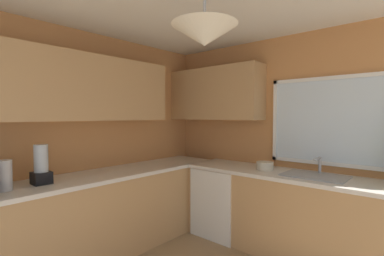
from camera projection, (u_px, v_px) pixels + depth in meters
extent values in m
cube|color=#C6844C|center=(303.00, 140.00, 3.25)|extent=(3.79, 0.06, 2.45)
cube|color=#C6844C|center=(73.00, 141.00, 3.10)|extent=(0.06, 3.74, 2.45)
cube|color=silver|center=(325.00, 121.00, 3.05)|extent=(1.10, 0.02, 0.88)
cube|color=white|center=(326.00, 78.00, 3.03)|extent=(1.18, 0.04, 0.04)
cube|color=white|center=(324.00, 163.00, 3.07)|extent=(1.18, 0.04, 0.04)
cube|color=white|center=(275.00, 120.00, 3.42)|extent=(0.04, 0.04, 0.96)
cube|color=tan|center=(61.00, 86.00, 2.80)|extent=(0.32, 2.53, 0.70)
cube|color=tan|center=(215.00, 94.00, 3.84)|extent=(1.38, 0.32, 0.70)
cone|color=silver|center=(205.00, 35.00, 1.83)|extent=(0.44, 0.44, 0.14)
cube|color=tan|center=(90.00, 220.00, 2.91)|extent=(0.62, 3.32, 0.84)
cube|color=silver|center=(89.00, 178.00, 2.89)|extent=(0.65, 3.35, 0.04)
cube|color=tan|center=(311.00, 220.00, 2.89)|extent=(2.85, 0.62, 0.84)
cube|color=silver|center=(312.00, 178.00, 2.87)|extent=(2.88, 0.65, 0.04)
cube|color=white|center=(223.00, 200.00, 3.58)|extent=(0.60, 0.60, 0.84)
cylinder|color=#B7B7BC|center=(4.00, 175.00, 2.30)|extent=(0.11, 0.11, 0.26)
cube|color=#9EA0A5|center=(315.00, 176.00, 2.85)|extent=(0.61, 0.40, 0.02)
cylinder|color=#B7B7BC|center=(320.00, 166.00, 2.97)|extent=(0.03, 0.03, 0.18)
cylinder|color=#B7B7BC|center=(317.00, 159.00, 2.89)|extent=(0.02, 0.20, 0.02)
cylinder|color=beige|center=(265.00, 166.00, 3.21)|extent=(0.19, 0.19, 0.09)
cube|color=black|center=(41.00, 178.00, 2.54)|extent=(0.15, 0.15, 0.11)
cylinder|color=#B2BCC6|center=(41.00, 158.00, 2.53)|extent=(0.12, 0.12, 0.25)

